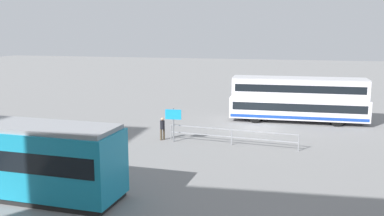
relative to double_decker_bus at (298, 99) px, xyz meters
name	(u,v)px	position (x,y,z in m)	size (l,w,h in m)	color
ground_plane	(255,128)	(3.18, 3.09, -1.90)	(160.00, 160.00, 0.00)	gray
double_decker_bus	(298,99)	(0.00, 0.00, 0.00)	(11.19, 2.89, 3.71)	silver
pedestrian_near_railing	(162,127)	(9.06, 8.39, -0.99)	(0.45, 0.45, 1.59)	#4C3F2D
pedestrian_railing	(232,134)	(4.18, 8.53, -1.16)	(8.75, 0.93, 1.08)	gray
info_sign	(173,119)	(8.17, 8.71, -0.27)	(1.10, 0.16, 2.36)	slate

